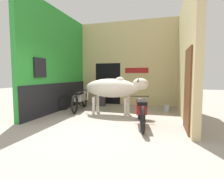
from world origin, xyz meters
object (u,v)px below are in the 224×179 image
at_px(motorcycle_far, 80,99).
at_px(bicycle, 74,100).
at_px(cow, 114,88).
at_px(plastic_stool, 96,100).
at_px(bucket, 167,108).
at_px(shopkeeper_seated, 103,92).
at_px(motorcycle_near, 141,110).

bearing_deg(motorcycle_far, bicycle, 143.50).
height_order(cow, plastic_stool, cow).
xyz_separation_m(motorcycle_far, bicycle, (-0.43, 0.32, -0.12)).
bearing_deg(bucket, shopkeeper_seated, 168.87).
distance_m(shopkeeper_seated, plastic_stool, 0.55).
relative_size(motorcycle_far, plastic_stool, 4.62).
bearing_deg(bicycle, motorcycle_far, -36.50).
height_order(motorcycle_near, bicycle, motorcycle_near).
relative_size(shopkeeper_seated, bucket, 4.81).
height_order(shopkeeper_seated, bucket, shopkeeper_seated).
distance_m(bicycle, plastic_stool, 1.15).
height_order(motorcycle_far, shopkeeper_seated, shopkeeper_seated).
height_order(motorcycle_near, shopkeeper_seated, shopkeeper_seated).
bearing_deg(motorcycle_near, bucket, 70.79).
relative_size(motorcycle_near, plastic_stool, 4.63).
bearing_deg(plastic_stool, bicycle, -123.01).
distance_m(motorcycle_near, bucket, 2.35).
distance_m(motorcycle_far, bicycle, 0.55).
bearing_deg(bucket, motorcycle_far, -169.01).
bearing_deg(shopkeeper_seated, motorcycle_far, -114.23).
bearing_deg(cow, bicycle, 159.77).
distance_m(motorcycle_far, bucket, 3.49).
xyz_separation_m(plastic_stool, bucket, (3.21, -0.61, -0.10)).
bearing_deg(bicycle, bucket, 5.15).
height_order(bicycle, shopkeeper_seated, shopkeeper_seated).
bearing_deg(shopkeeper_seated, bucket, -11.13).
bearing_deg(cow, motorcycle_far, 165.15).
height_order(shopkeeper_seated, plastic_stool, shopkeeper_seated).
distance_m(motorcycle_near, shopkeeper_seated, 3.47).
xyz_separation_m(motorcycle_far, bucket, (3.41, 0.66, -0.33)).
relative_size(cow, shopkeeper_seated, 1.85).
distance_m(motorcycle_near, bicycle, 3.59).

